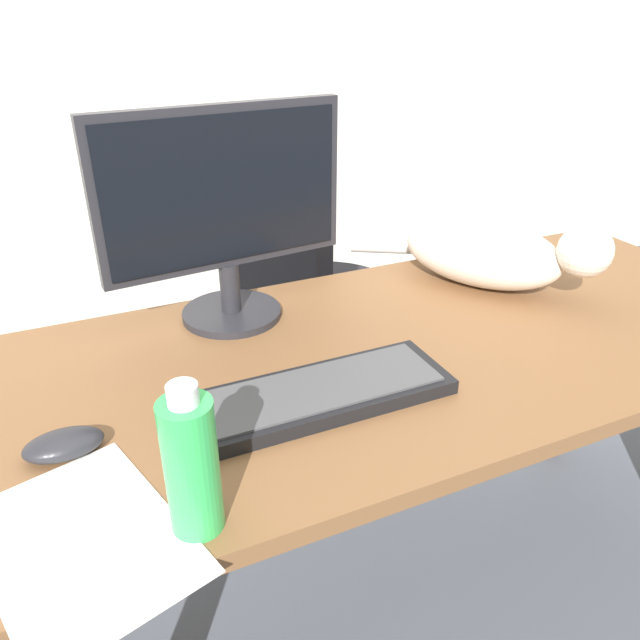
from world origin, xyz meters
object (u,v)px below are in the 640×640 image
(water_bottle, at_px, (191,465))
(cat, at_px, (492,252))
(monitor, at_px, (224,209))
(keyboard, at_px, (317,394))
(office_chair, at_px, (314,333))
(computer_mouse, at_px, (64,445))

(water_bottle, bearing_deg, cat, 29.09)
(monitor, bearing_deg, water_bottle, -111.31)
(keyboard, height_order, water_bottle, water_bottle)
(keyboard, relative_size, water_bottle, 2.15)
(cat, bearing_deg, keyboard, -154.64)
(office_chair, distance_m, water_bottle, 1.17)
(keyboard, distance_m, water_bottle, 0.31)
(computer_mouse, height_order, water_bottle, water_bottle)
(office_chair, distance_m, computer_mouse, 1.07)
(office_chair, xyz_separation_m, keyboard, (-0.33, -0.75, 0.34))
(computer_mouse, xyz_separation_m, water_bottle, (0.14, -0.21, 0.08))
(monitor, xyz_separation_m, water_bottle, (-0.20, -0.52, -0.13))
(monitor, bearing_deg, computer_mouse, -137.33)
(keyboard, bearing_deg, office_chair, 66.54)
(cat, distance_m, computer_mouse, 0.95)
(keyboard, bearing_deg, cat, 25.36)
(monitor, relative_size, cat, 0.89)
(monitor, bearing_deg, cat, -8.84)
(cat, height_order, computer_mouse, cat)
(keyboard, bearing_deg, monitor, 95.84)
(keyboard, xyz_separation_m, cat, (0.54, 0.26, 0.07))
(cat, bearing_deg, monitor, 171.16)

